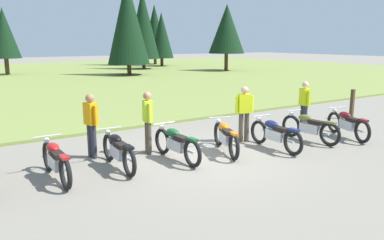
{
  "coord_description": "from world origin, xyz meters",
  "views": [
    {
      "loc": [
        -5.65,
        -7.85,
        2.98
      ],
      "look_at": [
        0.0,
        0.6,
        0.9
      ],
      "focal_mm": 36.22,
      "sensor_mm": 36.0,
      "label": 1
    }
  ],
  "objects_px": {
    "motorcycle_black": "(118,150)",
    "rider_in_hivis_vest": "(91,122)",
    "motorcycle_red": "(56,160)",
    "rider_near_row_end": "(148,119)",
    "trail_marker_post": "(352,104)",
    "motorcycle_orange": "(226,137)",
    "motorcycle_olive": "(309,127)",
    "motorcycle_british_green": "(176,143)",
    "rider_checking_bike": "(304,103)",
    "rider_with_back_turned": "(244,111)",
    "motorcycle_maroon": "(348,124)",
    "motorcycle_navy": "(275,134)"
  },
  "relations": [
    {
      "from": "motorcycle_black",
      "to": "rider_in_hivis_vest",
      "type": "relative_size",
      "value": 1.26
    },
    {
      "from": "rider_with_back_turned",
      "to": "motorcycle_navy",
      "type": "bearing_deg",
      "value": -81.13
    },
    {
      "from": "motorcycle_red",
      "to": "motorcycle_british_green",
      "type": "relative_size",
      "value": 1.0
    },
    {
      "from": "rider_near_row_end",
      "to": "trail_marker_post",
      "type": "bearing_deg",
      "value": -1.06
    },
    {
      "from": "motorcycle_maroon",
      "to": "motorcycle_red",
      "type": "bearing_deg",
      "value": 172.03
    },
    {
      "from": "motorcycle_british_green",
      "to": "motorcycle_olive",
      "type": "bearing_deg",
      "value": -7.9
    },
    {
      "from": "motorcycle_red",
      "to": "rider_near_row_end",
      "type": "distance_m",
      "value": 2.76
    },
    {
      "from": "motorcycle_british_green",
      "to": "motorcycle_maroon",
      "type": "bearing_deg",
      "value": -9.58
    },
    {
      "from": "motorcycle_british_green",
      "to": "rider_in_hivis_vest",
      "type": "distance_m",
      "value": 2.26
    },
    {
      "from": "motorcycle_orange",
      "to": "rider_in_hivis_vest",
      "type": "xyz_separation_m",
      "value": [
        -3.17,
        1.55,
        0.51
      ]
    },
    {
      "from": "trail_marker_post",
      "to": "motorcycle_red",
      "type": "bearing_deg",
      "value": -177.27
    },
    {
      "from": "motorcycle_navy",
      "to": "rider_near_row_end",
      "type": "bearing_deg",
      "value": 152.91
    },
    {
      "from": "motorcycle_red",
      "to": "motorcycle_black",
      "type": "bearing_deg",
      "value": -1.16
    },
    {
      "from": "motorcycle_maroon",
      "to": "rider_in_hivis_vest",
      "type": "xyz_separation_m",
      "value": [
        -7.4,
        2.36,
        0.51
      ]
    },
    {
      "from": "motorcycle_red",
      "to": "rider_near_row_end",
      "type": "bearing_deg",
      "value": 15.1
    },
    {
      "from": "motorcycle_red",
      "to": "motorcycle_orange",
      "type": "relative_size",
      "value": 1.05
    },
    {
      "from": "motorcycle_olive",
      "to": "rider_with_back_turned",
      "type": "relative_size",
      "value": 1.26
    },
    {
      "from": "motorcycle_red",
      "to": "rider_with_back_turned",
      "type": "height_order",
      "value": "rider_with_back_turned"
    },
    {
      "from": "motorcycle_british_green",
      "to": "rider_checking_bike",
      "type": "xyz_separation_m",
      "value": [
        5.28,
        0.42,
        0.51
      ]
    },
    {
      "from": "motorcycle_red",
      "to": "rider_in_hivis_vest",
      "type": "relative_size",
      "value": 1.26
    },
    {
      "from": "motorcycle_orange",
      "to": "motorcycle_olive",
      "type": "relative_size",
      "value": 0.95
    },
    {
      "from": "motorcycle_british_green",
      "to": "motorcycle_navy",
      "type": "distance_m",
      "value": 2.91
    },
    {
      "from": "motorcycle_black",
      "to": "motorcycle_olive",
      "type": "distance_m",
      "value": 5.88
    },
    {
      "from": "motorcycle_maroon",
      "to": "rider_with_back_turned",
      "type": "bearing_deg",
      "value": 154.91
    },
    {
      "from": "motorcycle_orange",
      "to": "motorcycle_olive",
      "type": "bearing_deg",
      "value": -8.93
    },
    {
      "from": "motorcycle_black",
      "to": "rider_with_back_turned",
      "type": "distance_m",
      "value": 4.18
    },
    {
      "from": "motorcycle_olive",
      "to": "trail_marker_post",
      "type": "relative_size",
      "value": 1.83
    },
    {
      "from": "motorcycle_red",
      "to": "motorcycle_olive",
      "type": "bearing_deg",
      "value": -6.66
    },
    {
      "from": "motorcycle_maroon",
      "to": "rider_checking_bike",
      "type": "bearing_deg",
      "value": 107.0
    },
    {
      "from": "motorcycle_red",
      "to": "trail_marker_post",
      "type": "bearing_deg",
      "value": 2.73
    },
    {
      "from": "motorcycle_british_green",
      "to": "rider_checking_bike",
      "type": "relative_size",
      "value": 1.26
    },
    {
      "from": "rider_checking_bike",
      "to": "motorcycle_navy",
      "type": "bearing_deg",
      "value": -156.25
    },
    {
      "from": "motorcycle_maroon",
      "to": "motorcycle_navy",
      "type": "bearing_deg",
      "value": 173.83
    },
    {
      "from": "motorcycle_olive",
      "to": "motorcycle_british_green",
      "type": "bearing_deg",
      "value": 172.1
    },
    {
      "from": "motorcycle_black",
      "to": "rider_in_hivis_vest",
      "type": "height_order",
      "value": "rider_in_hivis_vest"
    },
    {
      "from": "motorcycle_red",
      "to": "rider_near_row_end",
      "type": "xyz_separation_m",
      "value": [
        2.62,
        0.71,
        0.51
      ]
    },
    {
      "from": "rider_near_row_end",
      "to": "trail_marker_post",
      "type": "height_order",
      "value": "rider_near_row_end"
    },
    {
      "from": "motorcycle_orange",
      "to": "rider_near_row_end",
      "type": "xyz_separation_m",
      "value": [
        -1.78,
        1.1,
        0.51
      ]
    },
    {
      "from": "trail_marker_post",
      "to": "rider_with_back_turned",
      "type": "bearing_deg",
      "value": -176.8
    },
    {
      "from": "motorcycle_olive",
      "to": "rider_checking_bike",
      "type": "height_order",
      "value": "rider_checking_bike"
    },
    {
      "from": "motorcycle_british_green",
      "to": "motorcycle_orange",
      "type": "distance_m",
      "value": 1.48
    },
    {
      "from": "motorcycle_orange",
      "to": "motorcycle_black",
      "type": "bearing_deg",
      "value": 172.9
    },
    {
      "from": "rider_in_hivis_vest",
      "to": "rider_with_back_turned",
      "type": "distance_m",
      "value": 4.46
    },
    {
      "from": "rider_in_hivis_vest",
      "to": "trail_marker_post",
      "type": "relative_size",
      "value": 1.45
    },
    {
      "from": "motorcycle_orange",
      "to": "motorcycle_navy",
      "type": "relative_size",
      "value": 0.95
    },
    {
      "from": "motorcycle_british_green",
      "to": "trail_marker_post",
      "type": "xyz_separation_m",
      "value": [
        8.5,
        0.79,
        0.14
      ]
    },
    {
      "from": "motorcycle_navy",
      "to": "rider_in_hivis_vest",
      "type": "bearing_deg",
      "value": 155.63
    },
    {
      "from": "rider_checking_bike",
      "to": "rider_in_hivis_vest",
      "type": "bearing_deg",
      "value": 172.02
    },
    {
      "from": "rider_checking_bike",
      "to": "rider_with_back_turned",
      "type": "distance_m",
      "value": 2.62
    },
    {
      "from": "rider_checking_bike",
      "to": "rider_with_back_turned",
      "type": "height_order",
      "value": "same"
    }
  ]
}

